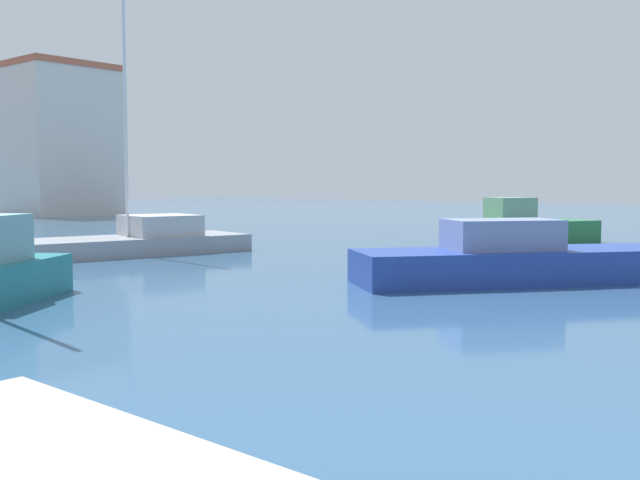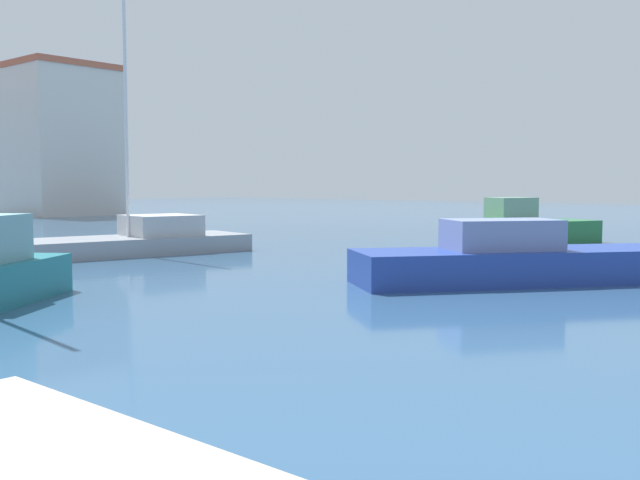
{
  "view_description": "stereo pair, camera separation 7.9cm",
  "coord_description": "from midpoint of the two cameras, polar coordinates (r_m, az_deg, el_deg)",
  "views": [
    {
      "loc": [
        -0.25,
        -6.19,
        2.58
      ],
      "look_at": [
        17.19,
        8.65,
        0.81
      ],
      "focal_mm": 40.6,
      "sensor_mm": 36.0,
      "label": 1
    },
    {
      "loc": [
        -0.19,
        -6.25,
        2.58
      ],
      "look_at": [
        17.19,
        8.65,
        0.81
      ],
      "focal_mm": 40.6,
      "sensor_mm": 36.0,
      "label": 2
    }
  ],
  "objects": [
    {
      "name": "water",
      "position": [
        30.42,
        -19.18,
        -0.69
      ],
      "size": [
        160.0,
        160.0,
        0.0
      ],
      "primitive_type": "plane",
      "color": "#2D5175",
      "rests_on": "ground"
    },
    {
      "name": "motorboat_green_distant_north",
      "position": [
        32.73,
        15.78,
        0.86
      ],
      "size": [
        7.16,
        4.76,
        2.01
      ],
      "color": "#28703D",
      "rests_on": "water"
    },
    {
      "name": "sailboat_grey_center_channel",
      "position": [
        27.66,
        -14.26,
        -0.02
      ],
      "size": [
        9.26,
        4.82,
        10.59
      ],
      "color": "gray",
      "rests_on": "water"
    },
    {
      "name": "motorboat_blue_behind_lamppost",
      "position": [
        19.63,
        15.25,
        -1.58
      ],
      "size": [
        8.31,
        7.17,
        1.67
      ],
      "color": "#233D93",
      "rests_on": "water"
    },
    {
      "name": "yacht_club",
      "position": [
        65.53,
        -20.28,
        7.34
      ],
      "size": [
        7.8,
        10.16,
        12.43
      ],
      "color": "beige",
      "rests_on": "ground"
    }
  ]
}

